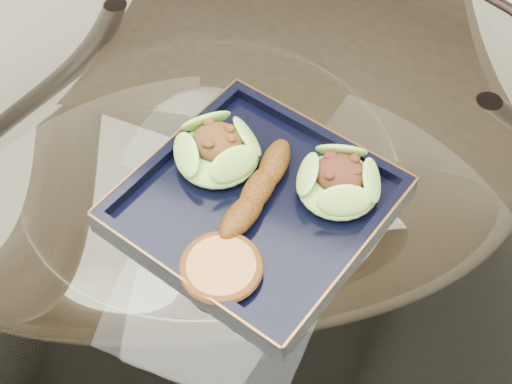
% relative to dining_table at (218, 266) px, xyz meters
% --- Properties ---
extents(dining_table, '(1.13, 1.13, 0.77)m').
position_rel_dining_table_xyz_m(dining_table, '(0.00, 0.00, 0.00)').
color(dining_table, white).
rests_on(dining_table, ground).
extents(dining_chair, '(0.52, 0.52, 1.03)m').
position_rel_dining_table_xyz_m(dining_chair, '(-0.08, 0.52, -0.02)').
color(dining_chair, '#321F10').
rests_on(dining_chair, ground).
extents(navy_plate, '(0.33, 0.33, 0.02)m').
position_rel_dining_table_xyz_m(navy_plate, '(0.06, -0.01, 0.17)').
color(navy_plate, black).
rests_on(navy_plate, dining_table).
extents(lettuce_wrap_left, '(0.13, 0.13, 0.04)m').
position_rel_dining_table_xyz_m(lettuce_wrap_left, '(-0.01, 0.03, 0.20)').
color(lettuce_wrap_left, '#6EAF32').
rests_on(lettuce_wrap_left, navy_plate).
extents(lettuce_wrap_right, '(0.10, 0.10, 0.03)m').
position_rel_dining_table_xyz_m(lettuce_wrap_right, '(0.14, 0.04, 0.20)').
color(lettuce_wrap_right, '#649B2D').
rests_on(lettuce_wrap_right, navy_plate).
extents(roasted_plantain, '(0.05, 0.15, 0.03)m').
position_rel_dining_table_xyz_m(roasted_plantain, '(0.06, 0.00, 0.20)').
color(roasted_plantain, '#63360A').
rests_on(roasted_plantain, navy_plate).
extents(crumb_patty, '(0.09, 0.09, 0.01)m').
position_rel_dining_table_xyz_m(crumb_patty, '(0.06, -0.11, 0.19)').
color(crumb_patty, '#A67137').
rests_on(crumb_patty, navy_plate).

